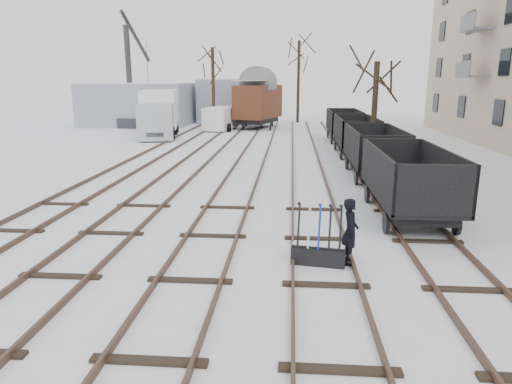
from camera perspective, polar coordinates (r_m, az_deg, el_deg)
ground at (r=10.45m, az=-8.22°, el=-11.04°), size 120.00×120.00×0.00m
tracks at (r=23.42m, az=-1.00°, el=3.26°), size 13.90×52.00×0.16m
shed_left at (r=47.78m, az=-14.35°, el=10.64°), size 10.00×8.00×4.10m
shed_right at (r=49.67m, az=-2.77°, el=11.38°), size 7.00×6.00×4.50m
ground_frame at (r=11.27m, az=7.81°, el=-7.57°), size 1.35×0.63×1.49m
worker at (r=11.25m, az=11.70°, el=-4.86°), size 0.44×0.63×1.64m
freight_wagon_a at (r=15.61m, az=18.45°, el=0.09°), size 2.19×5.47×2.23m
freight_wagon_b at (r=21.75m, az=14.51°, el=4.09°), size 2.19×5.47×2.23m
freight_wagon_c at (r=28.00m, az=12.31°, el=6.31°), size 2.19×5.47×2.23m
freight_wagon_d at (r=34.31m, az=10.90°, el=7.71°), size 2.19×5.47×2.23m
box_van_wagon at (r=42.61m, az=0.27°, el=11.35°), size 4.57×6.30×4.32m
lorry at (r=37.09m, az=-12.05°, el=9.64°), size 3.58×8.18×3.58m
panel_van at (r=41.28m, az=-4.40°, el=9.19°), size 2.72×4.85×2.02m
crane at (r=44.84m, az=-15.31°, el=11.26°), size 2.23×6.09×10.35m
tree_near at (r=24.99m, az=14.55°, el=9.45°), size 0.30×0.30×5.30m
tree_far_left at (r=42.43m, az=-5.36°, el=12.73°), size 0.30×0.30×7.18m
tree_far_right at (r=48.72m, az=5.32°, el=13.51°), size 0.30×0.30×8.27m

